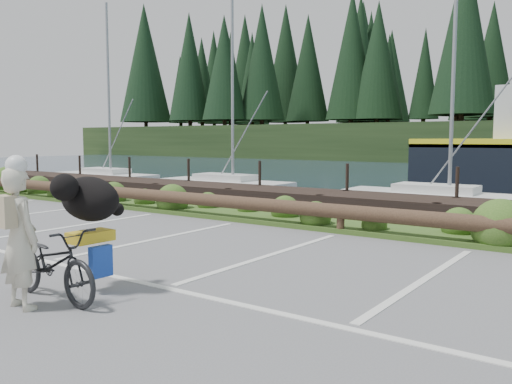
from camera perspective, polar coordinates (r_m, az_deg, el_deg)
ground at (r=7.51m, az=-7.32°, el=-9.34°), size 72.00×72.00×0.00m
vegetation_strip at (r=11.85m, az=10.40°, el=-3.58°), size 34.00×1.60×0.10m
log_rail at (r=11.24m, az=8.87°, el=-4.32°), size 32.00×0.30×0.60m
bicycle at (r=6.98m, az=-20.65°, el=-7.05°), size 1.72×0.66×0.89m
cyclist at (r=6.71m, az=-23.64°, el=-4.50°), size 0.60×0.41×1.62m
dog at (r=7.15m, az=-17.13°, el=-0.69°), size 0.52×1.00×0.57m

